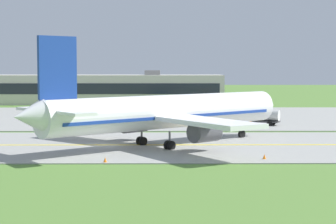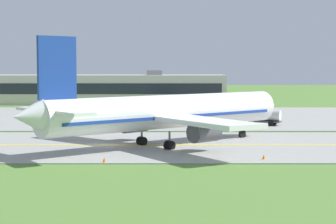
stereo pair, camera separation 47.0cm
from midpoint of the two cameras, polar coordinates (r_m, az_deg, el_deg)
ground_plane at (r=73.70m, az=-6.22°, el=-3.18°), size 500.00×500.00×0.00m
taxiway_strip at (r=73.70m, az=-6.22°, el=-3.15°), size 240.00×28.00×0.10m
apron_pad at (r=115.12m, az=0.87°, el=-0.46°), size 140.00×52.00×0.10m
taxiway_centreline at (r=73.69m, az=-6.22°, el=-3.10°), size 220.00×0.60×0.01m
airplane_lead at (r=71.94m, az=-0.47°, el=-0.03°), size 32.80×29.57×12.70m
service_truck_baggage at (r=99.32m, az=8.61°, el=-0.40°), size 6.32×4.30×2.65m
service_truck_fuel at (r=121.94m, az=-1.02°, el=0.51°), size 6.05×2.47×2.60m
terminal_building at (r=157.96m, az=-5.92°, el=2.15°), size 60.29×13.47×8.68m
traffic_cone_near_edge at (r=60.40m, az=-6.17°, el=-4.54°), size 0.44×0.44×0.60m
traffic_cone_mid_edge at (r=62.92m, az=8.87°, el=-4.21°), size 0.44×0.44×0.60m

